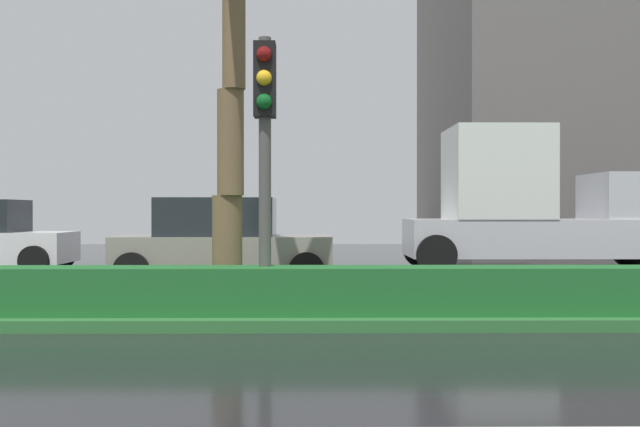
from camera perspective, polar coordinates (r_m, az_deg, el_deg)
name	(u,v)px	position (r m, az deg, el deg)	size (l,w,h in m)	color
traffic_signal_median_right	(265,123)	(9.84, -4.17, 6.80)	(0.28, 0.43, 3.55)	#4C4C47
car_in_traffic_third	(222,242)	(15.35, -7.36, -2.17)	(4.30, 2.02, 1.72)	gray
box_truck_lead	(537,207)	(19.06, 15.97, 0.46)	(6.40, 2.64, 3.46)	silver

